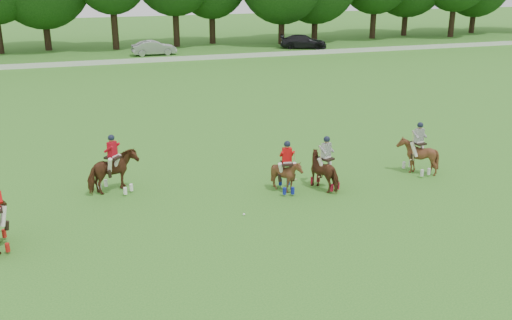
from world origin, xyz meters
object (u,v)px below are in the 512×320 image
object	(u,v)px
polo_stripe_b	(417,155)
polo_red_c	(287,174)
car_mid	(154,48)
polo_stripe_a	(325,170)
polo_red_b	(114,172)
car_right	(303,42)
polo_ball	(244,214)

from	to	relation	value
polo_stripe_b	polo_red_c	bearing A→B (deg)	-177.34
car_mid	polo_stripe_a	bearing A→B (deg)	179.92
polo_red_b	polo_red_c	distance (m)	6.85
polo_red_b	car_right	bearing A→B (deg)	57.73
car_right	polo_ball	bearing A→B (deg)	176.02
polo_red_c	polo_stripe_a	size ratio (longest dim) A/B	0.96
polo_red_c	polo_ball	bearing A→B (deg)	-143.02
polo_red_c	polo_stripe_b	size ratio (longest dim) A/B	0.92
car_mid	car_right	distance (m)	16.25
car_right	polo_red_b	size ratio (longest dim) A/B	2.11
car_mid	polo_stripe_a	distance (m)	38.65
polo_red_c	polo_ball	size ratio (longest dim) A/B	23.44
car_right	polo_stripe_b	distance (m)	39.56
car_right	polo_stripe_a	bearing A→B (deg)	-179.99
polo_red_c	polo_ball	xyz separation A→B (m)	(-2.29, -1.73, -0.69)
car_mid	polo_ball	distance (m)	40.29
polo_red_b	polo_stripe_b	size ratio (longest dim) A/B	1.04
polo_stripe_b	polo_stripe_a	bearing A→B (deg)	-174.54
car_mid	polo_stripe_a	size ratio (longest dim) A/B	2.00
polo_red_c	polo_stripe_b	xyz separation A→B (m)	(6.16, 0.29, 0.08)
car_right	polo_stripe_a	world-z (taller)	polo_stripe_a
car_right	polo_red_b	distance (m)	43.12
polo_stripe_a	polo_stripe_b	world-z (taller)	polo_stripe_b
polo_stripe_b	car_mid	bearing A→B (deg)	98.83
polo_red_b	polo_stripe_a	distance (m)	8.44
car_right	polo_ball	distance (m)	44.38
polo_stripe_b	polo_red_b	bearing A→B (deg)	172.24
polo_red_c	polo_stripe_b	distance (m)	6.17
polo_stripe_a	polo_ball	distance (m)	4.28
polo_red_c	polo_red_b	bearing A→B (deg)	162.86
car_mid	polo_stripe_a	world-z (taller)	polo_stripe_a
polo_red_b	polo_red_c	world-z (taller)	polo_red_b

